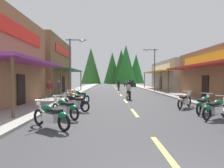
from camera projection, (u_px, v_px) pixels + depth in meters
name	position (u px, v px, depth m)	size (l,w,h in m)	color
ground	(118.00, 92.00, 27.18)	(9.32, 78.97, 0.10)	#38383A
sidewalk_left	(77.00, 91.00, 27.06)	(2.49, 78.97, 0.12)	#9E9991
sidewalk_right	(159.00, 91.00, 27.30)	(2.49, 78.97, 0.12)	gray
centerline_dashes	(117.00, 90.00, 30.39)	(0.16, 54.74, 0.01)	#E0C64C
storefront_left_far	(35.00, 67.00, 24.18)	(9.10, 10.53, 6.72)	brown
storefront_right_far	(182.00, 76.00, 30.69)	(8.76, 12.99, 4.55)	gray
streetlamp_left	(73.00, 59.00, 18.19)	(2.01, 0.30, 5.63)	#474C51
streetlamp_right	(152.00, 64.00, 26.29)	(2.01, 0.30, 5.91)	#474C51
motorcycle_parked_right_1	(216.00, 108.00, 8.66)	(1.87, 1.22, 1.04)	black
motorcycle_parked_right_2	(203.00, 104.00, 10.07)	(1.54, 1.63, 1.04)	black
motorcycle_parked_right_3	(185.00, 100.00, 11.85)	(1.51, 1.65, 1.04)	black
motorcycle_parked_left_0	(51.00, 115.00, 6.97)	(1.76, 1.38, 1.04)	black
motorcycle_parked_left_1	(65.00, 108.00, 8.77)	(1.63, 1.54, 1.04)	black
motorcycle_parked_left_2	(75.00, 102.00, 10.71)	(1.86, 1.24, 1.04)	black
motorcycle_parked_left_3	(74.00, 99.00, 12.59)	(1.58, 1.59, 1.04)	black
motorcycle_parked_left_4	(81.00, 96.00, 14.47)	(1.60, 1.57, 1.04)	black
rider_cruising_lead	(128.00, 92.00, 16.68)	(0.60, 2.14, 1.57)	black
rider_cruising_trailing	(119.00, 86.00, 28.59)	(0.60, 2.14, 1.57)	black
pedestrian_by_shop	(49.00, 88.00, 17.45)	(0.55, 0.34, 1.64)	#726659
pedestrian_browsing	(59.00, 87.00, 20.20)	(0.31, 0.56, 1.63)	#3F593F
parked_car_curbside	(130.00, 84.00, 42.42)	(2.28, 4.40, 1.40)	black
treeline_backdrop	(117.00, 66.00, 67.29)	(22.97, 12.29, 13.40)	#2B6123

